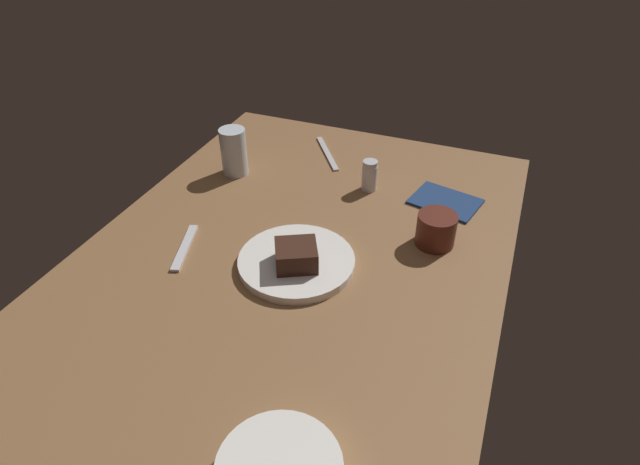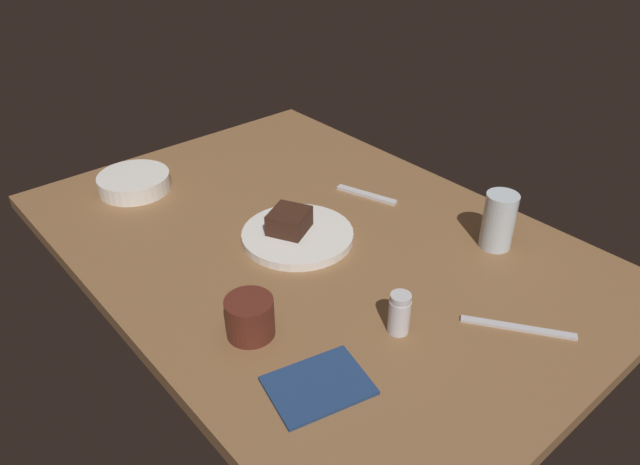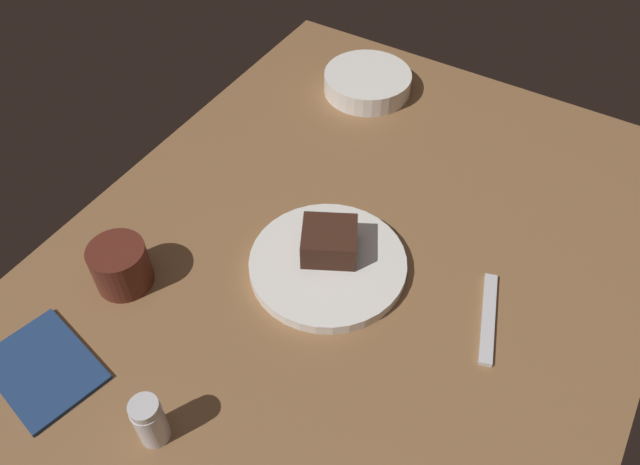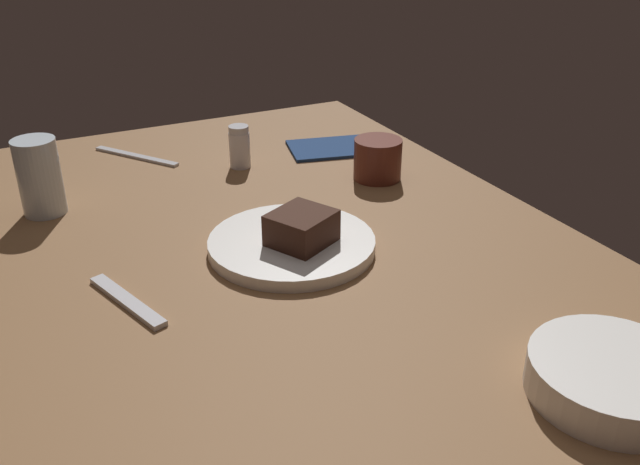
{
  "view_description": "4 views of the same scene",
  "coord_description": "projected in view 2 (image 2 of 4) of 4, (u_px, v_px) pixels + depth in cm",
  "views": [
    {
      "loc": [
        76.83,
        36.75,
        71.38
      ],
      "look_at": [
        -2.41,
        5.46,
        8.87
      ],
      "focal_mm": 30.24,
      "sensor_mm": 36.0,
      "label": 1
    },
    {
      "loc": [
        -79.64,
        66.34,
        71.72
      ],
      "look_at": [
        -3.63,
        0.96,
        6.85
      ],
      "focal_mm": 33.69,
      "sensor_mm": 36.0,
      "label": 2
    },
    {
      "loc": [
        -47.73,
        -26.43,
        75.6
      ],
      "look_at": [
        3.69,
        4.55,
        7.94
      ],
      "focal_mm": 35.14,
      "sensor_mm": 36.0,
      "label": 3
    },
    {
      "loc": [
        79.48,
        -31.96,
        48.53
      ],
      "look_at": [
        3.96,
        5.62,
        5.76
      ],
      "focal_mm": 38.85,
      "sensor_mm": 36.0,
      "label": 4
    }
  ],
  "objects": [
    {
      "name": "dining_table",
      "position": [
        312.0,
        245.0,
        1.25
      ],
      "size": [
        120.0,
        84.0,
        3.0
      ],
      "primitive_type": "cube",
      "color": "brown",
      "rests_on": "ground"
    },
    {
      "name": "side_bowl",
      "position": [
        134.0,
        182.0,
        1.41
      ],
      "size": [
        16.65,
        16.65,
        3.9
      ],
      "primitive_type": "cylinder",
      "color": "white",
      "rests_on": "dining_table"
    },
    {
      "name": "folded_napkin",
      "position": [
        318.0,
        385.0,
        0.9
      ],
      "size": [
        14.23,
        17.1,
        0.6
      ],
      "primitive_type": "cube",
      "rotation": [
        0.0,
        0.0,
        -0.23
      ],
      "color": "navy",
      "rests_on": "dining_table"
    },
    {
      "name": "chocolate_cake_slice",
      "position": [
        289.0,
        221.0,
        1.23
      ],
      "size": [
        10.18,
        10.43,
        4.42
      ],
      "primitive_type": "cube",
      "rotation": [
        0.0,
        0.0,
        0.48
      ],
      "color": "#381E14",
      "rests_on": "dessert_plate"
    },
    {
      "name": "coffee_cup",
      "position": [
        250.0,
        317.0,
        0.99
      ],
      "size": [
        8.14,
        8.14,
        6.98
      ],
      "primitive_type": "cylinder",
      "color": "#562319",
      "rests_on": "dining_table"
    },
    {
      "name": "dessert_plate",
      "position": [
        298.0,
        235.0,
        1.24
      ],
      "size": [
        23.13,
        23.13,
        1.74
      ],
      "primitive_type": "cylinder",
      "color": "white",
      "rests_on": "dining_table"
    },
    {
      "name": "water_glass",
      "position": [
        499.0,
        221.0,
        1.19
      ],
      "size": [
        6.46,
        6.46,
        11.8
      ],
      "primitive_type": "cylinder",
      "color": "silver",
      "rests_on": "dining_table"
    },
    {
      "name": "salt_shaker",
      "position": [
        399.0,
        313.0,
        0.99
      ],
      "size": [
        3.71,
        3.71,
        7.59
      ],
      "color": "silver",
      "rests_on": "dining_table"
    },
    {
      "name": "butter_knife",
      "position": [
        518.0,
        328.0,
        1.01
      ],
      "size": [
        16.39,
        12.01,
        0.5
      ],
      "primitive_type": "cube",
      "rotation": [
        0.0,
        0.0,
        3.75
      ],
      "color": "silver",
      "rests_on": "dining_table"
    },
    {
      "name": "dessert_spoon",
      "position": [
        366.0,
        195.0,
        1.39
      ],
      "size": [
        14.83,
        6.32,
        0.7
      ],
      "primitive_type": "cube",
      "rotation": [
        0.0,
        0.0,
        3.45
      ],
      "color": "silver",
      "rests_on": "dining_table"
    }
  ]
}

